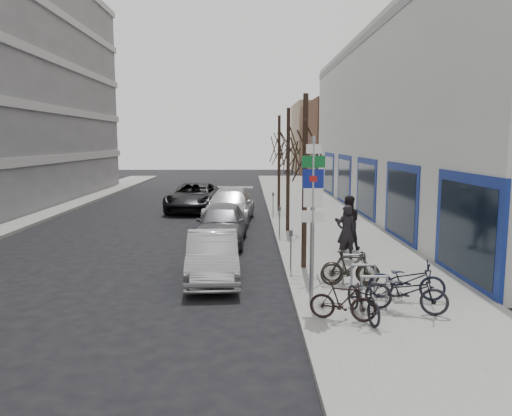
{
  "coord_description": "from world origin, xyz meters",
  "views": [
    {
      "loc": [
        0.88,
        -11.74,
        4.08
      ],
      "look_at": [
        1.11,
        3.72,
        2.0
      ],
      "focal_mm": 35.0,
      "sensor_mm": 36.0,
      "label": 1
    }
  ],
  "objects_px": {
    "lane_car": "(194,197)",
    "meter_back": "(273,202)",
    "meter_front": "(291,247)",
    "parked_car_back": "(230,205)",
    "bike_near_right": "(343,300)",
    "bike_near_left": "(364,295)",
    "meter_mid": "(280,219)",
    "bike_far_inner": "(349,267)",
    "highway_sign_pole": "(313,210)",
    "pedestrian_near": "(346,232)",
    "bike_mid_inner": "(350,268)",
    "tree_mid": "(288,140)",
    "bike_far_curb": "(406,288)",
    "parked_car_mid": "(222,224)",
    "tree_near": "(305,140)",
    "tree_far": "(279,141)",
    "parked_car_front": "(212,256)",
    "bike_mid_curb": "(407,277)",
    "pedestrian_far": "(348,222)",
    "bike_rack": "(363,276)"
  },
  "relations": [
    {
      "from": "meter_front",
      "to": "bike_near_right",
      "type": "relative_size",
      "value": 0.86
    },
    {
      "from": "bike_mid_inner",
      "to": "bike_mid_curb",
      "type": "bearing_deg",
      "value": -131.36
    },
    {
      "from": "bike_near_right",
      "to": "meter_mid",
      "type": "bearing_deg",
      "value": 22.03
    },
    {
      "from": "bike_far_inner",
      "to": "tree_far",
      "type": "bearing_deg",
      "value": 14.89
    },
    {
      "from": "tree_far",
      "to": "parked_car_front",
      "type": "relative_size",
      "value": 1.3
    },
    {
      "from": "bike_near_right",
      "to": "bike_near_left",
      "type": "bearing_deg",
      "value": -56.6
    },
    {
      "from": "meter_mid",
      "to": "bike_far_curb",
      "type": "xyz_separation_m",
      "value": [
        2.35,
        -9.17,
        -0.19
      ]
    },
    {
      "from": "parked_car_mid",
      "to": "bike_near_right",
      "type": "bearing_deg",
      "value": -68.66
    },
    {
      "from": "tree_mid",
      "to": "bike_far_curb",
      "type": "xyz_separation_m",
      "value": [
        1.9,
        -10.67,
        -3.38
      ]
    },
    {
      "from": "tree_near",
      "to": "meter_mid",
      "type": "height_order",
      "value": "tree_near"
    },
    {
      "from": "meter_mid",
      "to": "lane_car",
      "type": "relative_size",
      "value": 0.21
    },
    {
      "from": "tree_near",
      "to": "meter_mid",
      "type": "xyz_separation_m",
      "value": [
        -0.45,
        5.0,
        -3.19
      ]
    },
    {
      "from": "bike_mid_curb",
      "to": "parked_car_mid",
      "type": "xyz_separation_m",
      "value": [
        -5.01,
        7.7,
        0.07
      ]
    },
    {
      "from": "parked_car_back",
      "to": "lane_car",
      "type": "bearing_deg",
      "value": 124.44
    },
    {
      "from": "meter_front",
      "to": "pedestrian_near",
      "type": "relative_size",
      "value": 0.69
    },
    {
      "from": "highway_sign_pole",
      "to": "meter_front",
      "type": "xyz_separation_m",
      "value": [
        -0.25,
        3.01,
        -1.54
      ]
    },
    {
      "from": "tree_near",
      "to": "meter_back",
      "type": "bearing_deg",
      "value": 92.45
    },
    {
      "from": "meter_back",
      "to": "lane_car",
      "type": "relative_size",
      "value": 0.21
    },
    {
      "from": "tree_mid",
      "to": "parked_car_back",
      "type": "xyz_separation_m",
      "value": [
        -2.69,
        3.52,
        -3.29
      ]
    },
    {
      "from": "tree_near",
      "to": "parked_car_front",
      "type": "bearing_deg",
      "value": -163.67
    },
    {
      "from": "meter_front",
      "to": "lane_car",
      "type": "height_order",
      "value": "lane_car"
    },
    {
      "from": "bike_near_left",
      "to": "pedestrian_far",
      "type": "bearing_deg",
      "value": 71.16
    },
    {
      "from": "bike_mid_inner",
      "to": "lane_car",
      "type": "xyz_separation_m",
      "value": [
        -5.98,
        16.0,
        0.18
      ]
    },
    {
      "from": "pedestrian_near",
      "to": "bike_mid_inner",
      "type": "bearing_deg",
      "value": 66.52
    },
    {
      "from": "bike_mid_inner",
      "to": "bike_far_inner",
      "type": "bearing_deg",
      "value": -0.53
    },
    {
      "from": "parked_car_mid",
      "to": "bike_far_curb",
      "type": "bearing_deg",
      "value": -59.07
    },
    {
      "from": "meter_mid",
      "to": "pedestrian_near",
      "type": "bearing_deg",
      "value": -63.35
    },
    {
      "from": "tree_mid",
      "to": "lane_car",
      "type": "relative_size",
      "value": 0.93
    },
    {
      "from": "bike_near_right",
      "to": "pedestrian_far",
      "type": "bearing_deg",
      "value": 5.42
    },
    {
      "from": "bike_near_left",
      "to": "bike_far_inner",
      "type": "distance_m",
      "value": 2.77
    },
    {
      "from": "bike_far_inner",
      "to": "tree_near",
      "type": "bearing_deg",
      "value": 41.78
    },
    {
      "from": "bike_far_inner",
      "to": "meter_front",
      "type": "bearing_deg",
      "value": 60.74
    },
    {
      "from": "tree_far",
      "to": "bike_near_right",
      "type": "height_order",
      "value": "tree_far"
    },
    {
      "from": "meter_back",
      "to": "lane_car",
      "type": "xyz_separation_m",
      "value": [
        -4.48,
        3.46,
        -0.09
      ]
    },
    {
      "from": "tree_far",
      "to": "pedestrian_near",
      "type": "relative_size",
      "value": 3.0
    },
    {
      "from": "bike_far_curb",
      "to": "parked_car_front",
      "type": "xyz_separation_m",
      "value": [
        -4.7,
        3.35,
        -0.03
      ]
    },
    {
      "from": "meter_front",
      "to": "parked_car_back",
      "type": "relative_size",
      "value": 0.23
    },
    {
      "from": "meter_front",
      "to": "parked_car_mid",
      "type": "height_order",
      "value": "parked_car_mid"
    },
    {
      "from": "meter_back",
      "to": "bike_near_right",
      "type": "height_order",
      "value": "meter_back"
    },
    {
      "from": "bike_near_left",
      "to": "lane_car",
      "type": "distance_m",
      "value": 19.37
    },
    {
      "from": "meter_mid",
      "to": "parked_car_front",
      "type": "bearing_deg",
      "value": -111.99
    },
    {
      "from": "highway_sign_pole",
      "to": "tree_far",
      "type": "height_order",
      "value": "tree_far"
    },
    {
      "from": "lane_car",
      "to": "meter_back",
      "type": "bearing_deg",
      "value": -33.48
    },
    {
      "from": "meter_back",
      "to": "bike_mid_inner",
      "type": "relative_size",
      "value": 0.77
    },
    {
      "from": "bike_mid_curb",
      "to": "bike_far_inner",
      "type": "bearing_deg",
      "value": 51.53
    },
    {
      "from": "meter_mid",
      "to": "bike_mid_inner",
      "type": "distance_m",
      "value": 7.2
    },
    {
      "from": "bike_mid_curb",
      "to": "lane_car",
      "type": "height_order",
      "value": "lane_car"
    },
    {
      "from": "bike_rack",
      "to": "bike_mid_curb",
      "type": "bearing_deg",
      "value": -17.57
    },
    {
      "from": "bike_near_right",
      "to": "parked_car_mid",
      "type": "distance_m",
      "value": 9.68
    },
    {
      "from": "bike_mid_inner",
      "to": "parked_car_mid",
      "type": "relative_size",
      "value": 0.35
    }
  ]
}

